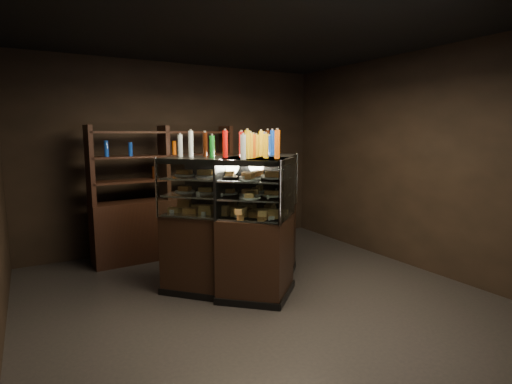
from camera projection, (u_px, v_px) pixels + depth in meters
ground at (255, 296)px, 4.67m from camera, size 5.00×5.00×0.00m
room_shell at (255, 128)px, 4.38m from camera, size 5.02×5.02×3.01m
display_case at (244, 245)px, 4.86m from camera, size 2.00×1.60×1.62m
food_display at (244, 190)px, 4.76m from camera, size 1.51×1.10×0.49m
bottles_top at (244, 145)px, 4.69m from camera, size 1.33×0.96×0.30m
potted_conifer at (262, 232)px, 6.03m from camera, size 0.34×0.34×0.72m
back_shelving at (166, 217)px, 6.14m from camera, size 2.20×0.54×2.00m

